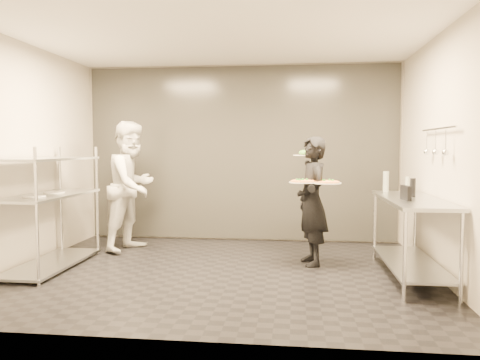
# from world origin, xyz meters

# --- Properties ---
(room_shell) EXTENTS (5.00, 4.00, 2.80)m
(room_shell) POSITION_xyz_m (0.00, 1.18, 1.40)
(room_shell) COLOR black
(room_shell) RESTS_ON ground
(pass_rack) EXTENTS (0.60, 1.60, 1.50)m
(pass_rack) POSITION_xyz_m (-2.15, -0.00, 0.77)
(pass_rack) COLOR silver
(pass_rack) RESTS_ON ground
(prep_counter) EXTENTS (0.60, 1.80, 0.92)m
(prep_counter) POSITION_xyz_m (2.18, 0.00, 0.63)
(prep_counter) COLOR silver
(prep_counter) RESTS_ON ground
(utensil_rail) EXTENTS (0.07, 1.20, 0.31)m
(utensil_rail) POSITION_xyz_m (2.43, -0.00, 1.55)
(utensil_rail) COLOR silver
(utensil_rail) RESTS_ON room_shell
(waiter) EXTENTS (0.53, 0.67, 1.63)m
(waiter) POSITION_xyz_m (1.08, 0.52, 0.81)
(waiter) COLOR black
(waiter) RESTS_ON ground
(chef) EXTENTS (0.95, 1.08, 1.87)m
(chef) POSITION_xyz_m (-1.49, 1.10, 0.93)
(chef) COLOR silver
(chef) RESTS_ON ground
(pizza_plate_near) EXTENTS (0.35, 0.35, 0.05)m
(pizza_plate_near) POSITION_xyz_m (0.96, 0.36, 1.07)
(pizza_plate_near) COLOR silver
(pizza_plate_near) RESTS_ON waiter
(pizza_plate_far) EXTENTS (0.35, 0.35, 0.05)m
(pizza_plate_far) POSITION_xyz_m (1.25, 0.32, 1.07)
(pizza_plate_far) COLOR silver
(pizza_plate_far) RESTS_ON waiter
(salad_plate) EXTENTS (0.29, 0.29, 0.07)m
(salad_plate) POSITION_xyz_m (0.98, 0.81, 1.41)
(salad_plate) COLOR silver
(salad_plate) RESTS_ON waiter
(pos_monitor) EXTENTS (0.07, 0.23, 0.16)m
(pos_monitor) POSITION_xyz_m (2.06, -0.22, 1.00)
(pos_monitor) COLOR black
(pos_monitor) RESTS_ON prep_counter
(bottle_green) EXTENTS (0.07, 0.07, 0.26)m
(bottle_green) POSITION_xyz_m (2.04, 0.80, 1.05)
(bottle_green) COLOR gray
(bottle_green) RESTS_ON prep_counter
(bottle_clear) EXTENTS (0.06, 0.06, 0.20)m
(bottle_clear) POSITION_xyz_m (2.31, 0.80, 1.02)
(bottle_clear) COLOR gray
(bottle_clear) RESTS_ON prep_counter
(bottle_dark) EXTENTS (0.06, 0.06, 0.22)m
(bottle_dark) POSITION_xyz_m (2.22, 0.15, 1.03)
(bottle_dark) COLOR black
(bottle_dark) RESTS_ON prep_counter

